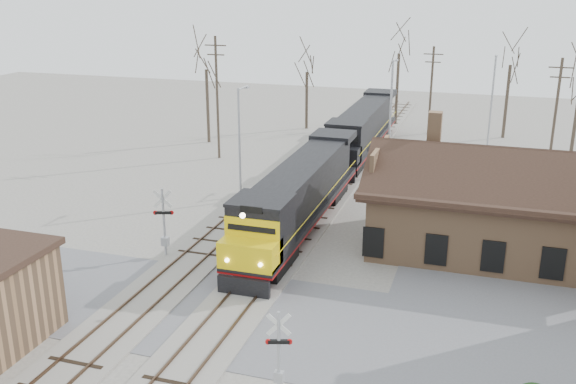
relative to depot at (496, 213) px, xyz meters
The scene contains 19 objects.
ground 17.14m from the depot, 134.97° to the right, with size 140.00×140.00×0.00m, color #A39E94.
road 17.13m from the depot, 134.97° to the right, with size 60.00×9.00×0.03m, color slate.
track_main 12.58m from the depot, 165.97° to the left, with size 3.40×90.00×0.24m.
track_siding 16.92m from the depot, 169.70° to the left, with size 3.40×90.00×0.24m.
depot is the anchor object (origin of this frame).
locomotive_lead 12.01m from the depot, behind, with size 3.03×20.27×4.50m.
locomotive_trailing 23.24m from the depot, 121.06° to the left, with size 3.03×20.27×4.26m.
crossbuck_near 18.96m from the depot, 113.93° to the right, with size 1.01×0.39×3.63m.
crossbuck_far 19.43m from the depot, 159.72° to the right, with size 1.16×0.44×4.19m.
streetlight_a 18.41m from the depot, 166.78° to the left, with size 0.25×2.04×8.28m.
streetlight_b 15.87m from the depot, 122.70° to the left, with size 0.25×2.04×9.55m.
streetlight_c 25.10m from the depot, 91.90° to the left, with size 0.25×2.04×8.92m.
utility_pole_a 28.38m from the depot, 148.80° to the left, with size 2.00×0.24×10.90m.
utility_pole_b 31.37m from the depot, 102.84° to the left, with size 2.00×0.24×9.09m.
utility_pole_c 20.92m from the depot, 77.77° to the left, with size 2.00×0.24×9.40m.
tree_a 34.54m from the depot, 144.12° to the left, with size 4.82×4.82×11.82m.
tree_b 35.47m from the depot, 124.60° to the left, with size 4.10×4.10×10.05m.
tree_c 36.15m from the depot, 107.94° to the left, with size 5.27×5.27×12.90m.
tree_d 31.59m from the depot, 88.85° to the left, with size 4.96×4.96×12.14m.
Camera 1 is at (11.11, -25.50, 15.34)m, focal length 40.00 mm.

